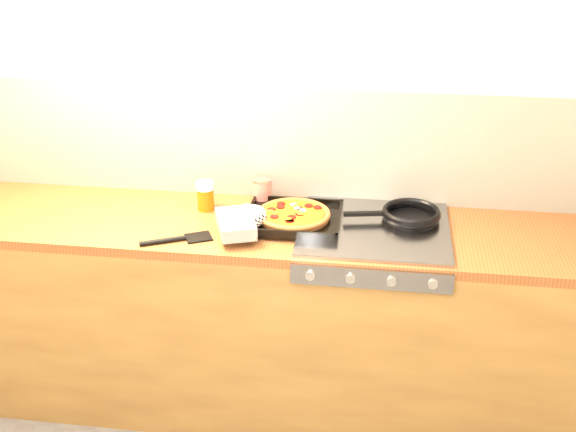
# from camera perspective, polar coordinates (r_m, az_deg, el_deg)

# --- Properties ---
(room_shell) EXTENTS (3.20, 3.20, 3.20)m
(room_shell) POSITION_cam_1_polar(r_m,az_deg,el_deg) (3.14, -1.03, 5.77)
(room_shell) COLOR white
(room_shell) RESTS_ON ground
(counter_run) EXTENTS (3.20, 0.62, 0.90)m
(counter_run) POSITION_cam_1_polar(r_m,az_deg,el_deg) (3.19, -1.74, -7.90)
(counter_run) COLOR olive
(counter_run) RESTS_ON ground
(stovetop) EXTENTS (0.60, 0.56, 0.02)m
(stovetop) POSITION_cam_1_polar(r_m,az_deg,el_deg) (2.93, 6.84, -1.04)
(stovetop) COLOR gray
(stovetop) RESTS_ON counter_run
(pizza_on_tray) EXTENTS (0.51, 0.44, 0.07)m
(pizza_on_tray) POSITION_cam_1_polar(r_m,az_deg,el_deg) (2.93, -0.81, -0.08)
(pizza_on_tray) COLOR black
(pizza_on_tray) RESTS_ON stovetop
(frying_pan) EXTENTS (0.42, 0.28, 0.04)m
(frying_pan) POSITION_cam_1_polar(r_m,az_deg,el_deg) (3.01, 9.60, 0.11)
(frying_pan) COLOR black
(frying_pan) RESTS_ON stovetop
(tomato_can) EXTENTS (0.09, 0.09, 0.12)m
(tomato_can) POSITION_cam_1_polar(r_m,az_deg,el_deg) (3.13, -2.07, 1.94)
(tomato_can) COLOR maroon
(tomato_can) RESTS_ON counter_run
(juice_glass) EXTENTS (0.10, 0.10, 0.13)m
(juice_glass) POSITION_cam_1_polar(r_m,az_deg,el_deg) (3.09, -6.54, 1.62)
(juice_glass) COLOR #D0560C
(juice_glass) RESTS_ON counter_run
(wooden_spoon) EXTENTS (0.30, 0.04, 0.02)m
(wooden_spoon) POSITION_cam_1_polar(r_m,az_deg,el_deg) (3.10, -0.32, 0.76)
(wooden_spoon) COLOR #A67746
(wooden_spoon) RESTS_ON counter_run
(black_spatula) EXTENTS (0.28, 0.17, 0.02)m
(black_spatula) POSITION_cam_1_polar(r_m,az_deg,el_deg) (2.86, -8.71, -1.84)
(black_spatula) COLOR black
(black_spatula) RESTS_ON counter_run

